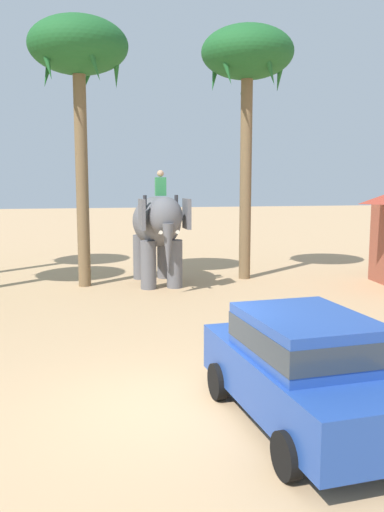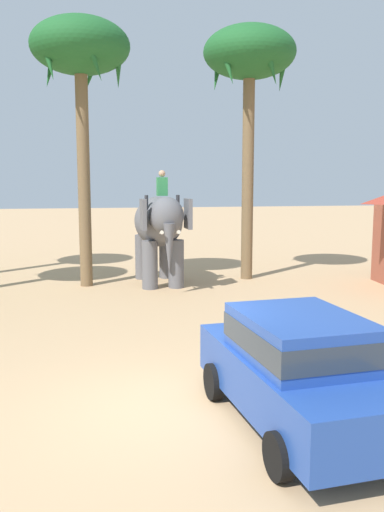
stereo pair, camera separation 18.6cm
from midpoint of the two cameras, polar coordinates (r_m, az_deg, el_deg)
ground_plane at (r=9.03m, az=-2.88°, el=-15.56°), size 120.00×120.00×0.00m
car_sedan_foreground at (r=8.23m, az=10.87°, el=-11.14°), size 2.17×4.24×1.70m
elephant_with_mahout at (r=18.63m, az=-3.88°, el=3.06°), size 1.73×3.90×3.88m
palm_tree_near_hut at (r=20.14m, az=5.50°, el=19.57°), size 3.20×3.20×8.82m
palm_tree_far_back at (r=19.03m, az=-12.03°, el=19.84°), size 3.20×3.20×8.72m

